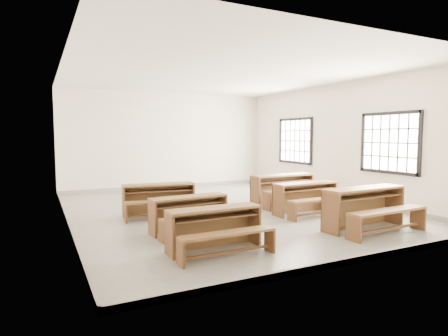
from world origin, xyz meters
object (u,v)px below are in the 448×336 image
desk_set_2 (159,197)px  desk_set_4 (307,196)px  desk_set_0 (216,226)px  desk_set_5 (284,187)px  desk_set_3 (366,205)px  desk_set_1 (190,211)px

desk_set_2 → desk_set_4: (3.05, -1.31, 0.00)m
desk_set_0 → desk_set_4: desk_set_4 is taller
desk_set_0 → desk_set_2: (-0.03, 2.87, 0.02)m
desk_set_0 → desk_set_4: bearing=26.6°
desk_set_0 → desk_set_5: 4.24m
desk_set_0 → desk_set_4: (3.03, 1.56, 0.03)m
desk_set_3 → desk_set_5: 2.81m
desk_set_2 → desk_set_5: size_ratio=0.95×
desk_set_1 → desk_set_3: desk_set_3 is taller
desk_set_0 → desk_set_5: (3.23, 2.74, 0.06)m
desk_set_3 → desk_set_5: bearing=85.5°
desk_set_3 → desk_set_4: size_ratio=1.12×
desk_set_0 → desk_set_3: desk_set_3 is taller
desk_set_3 → desk_set_4: desk_set_3 is taller
desk_set_1 → desk_set_4: desk_set_4 is taller
desk_set_0 → desk_set_5: bearing=39.7°
desk_set_2 → desk_set_5: (3.26, -0.13, 0.04)m
desk_set_4 → desk_set_2: bearing=154.8°
desk_set_3 → desk_set_5: desk_set_3 is taller
desk_set_0 → desk_set_3: 3.12m
desk_set_4 → desk_set_3: bearing=-88.5°
desk_set_2 → desk_set_4: desk_set_4 is taller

